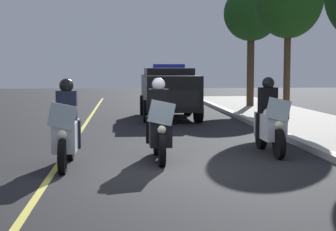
{
  "coord_description": "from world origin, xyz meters",
  "views": [
    {
      "loc": [
        10.27,
        -0.95,
        1.94
      ],
      "look_at": [
        -1.45,
        0.0,
        0.9
      ],
      "focal_mm": 58.59,
      "sensor_mm": 36.0,
      "label": 1
    }
  ],
  "objects_px": {
    "police_motorcycle_trailing": "(270,123)",
    "police_motorcycle_lead_right": "(159,127)",
    "tree_behind_suv": "(251,15)",
    "police_suv": "(169,90)",
    "police_motorcycle_lead_left": "(66,131)"
  },
  "relations": [
    {
      "from": "police_motorcycle_trailing",
      "to": "tree_behind_suv",
      "type": "bearing_deg",
      "value": 168.67
    },
    {
      "from": "police_motorcycle_trailing",
      "to": "tree_behind_suv",
      "type": "height_order",
      "value": "tree_behind_suv"
    },
    {
      "from": "police_motorcycle_lead_left",
      "to": "tree_behind_suv",
      "type": "distance_m",
      "value": 16.97
    },
    {
      "from": "police_suv",
      "to": "police_motorcycle_trailing",
      "type": "bearing_deg",
      "value": 10.21
    },
    {
      "from": "police_motorcycle_trailing",
      "to": "police_suv",
      "type": "relative_size",
      "value": 0.44
    },
    {
      "from": "police_motorcycle_lead_right",
      "to": "police_motorcycle_trailing",
      "type": "bearing_deg",
      "value": 104.71
    },
    {
      "from": "police_motorcycle_lead_left",
      "to": "tree_behind_suv",
      "type": "bearing_deg",
      "value": 154.53
    },
    {
      "from": "police_motorcycle_lead_left",
      "to": "police_motorcycle_trailing",
      "type": "bearing_deg",
      "value": 106.42
    },
    {
      "from": "police_motorcycle_trailing",
      "to": "police_motorcycle_lead_right",
      "type": "bearing_deg",
      "value": -75.29
    },
    {
      "from": "police_motorcycle_lead_right",
      "to": "police_suv",
      "type": "distance_m",
      "value": 9.37
    },
    {
      "from": "tree_behind_suv",
      "to": "police_motorcycle_lead_left",
      "type": "bearing_deg",
      "value": -25.47
    },
    {
      "from": "police_motorcycle_lead_right",
      "to": "police_motorcycle_lead_left",
      "type": "bearing_deg",
      "value": -71.31
    },
    {
      "from": "police_motorcycle_lead_right",
      "to": "tree_behind_suv",
      "type": "height_order",
      "value": "tree_behind_suv"
    },
    {
      "from": "police_motorcycle_lead_right",
      "to": "police_motorcycle_trailing",
      "type": "height_order",
      "value": "same"
    },
    {
      "from": "police_motorcycle_lead_right",
      "to": "tree_behind_suv",
      "type": "relative_size",
      "value": 0.38
    }
  ]
}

